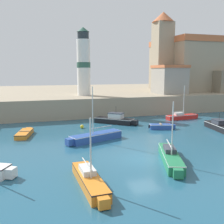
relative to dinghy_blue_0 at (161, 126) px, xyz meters
name	(u,v)px	position (x,y,z in m)	size (l,w,h in m)	color
ground_plane	(144,158)	(-6.74, -9.73, -0.33)	(200.00, 200.00, 0.00)	#235670
quay_seawall	(72,97)	(-6.74, 29.45, 1.21)	(120.00, 40.00, 3.07)	gray
dinghy_blue_0	(161,126)	(0.00, 0.00, 0.00)	(3.37, 1.79, 0.68)	#284C9E
motorboat_black_2	(115,120)	(-4.46, 5.07, 0.21)	(5.44, 5.07, 2.40)	black
dinghy_orange_3	(25,133)	(-16.44, 1.39, -0.04)	(2.07, 4.49, 0.61)	orange
sailboat_blue_4	(95,137)	(-9.33, -3.02, 0.12)	(6.40, 3.46, 5.69)	#284C9E
sailboat_red_6	(182,116)	(6.15, 5.17, 0.10)	(5.40, 1.55, 5.08)	red
motorboat_black_7	(219,126)	(6.64, -2.54, 0.15)	(2.28, 5.66, 2.17)	black
sailboat_orange_8	(90,180)	(-12.26, -13.57, 0.10)	(1.38, 6.05, 4.49)	orange
sailboat_green_9	(171,157)	(-5.14, -11.22, 0.13)	(3.30, 6.50, 4.95)	#237A4C
mooring_buoy	(82,127)	(-9.51, 3.32, -0.09)	(0.46, 0.46, 0.46)	yellow
church	(183,63)	(16.52, 21.80, 8.56)	(14.43, 15.34, 15.77)	gray
lighthouse	(84,63)	(-6.74, 15.56, 8.25)	(2.31, 2.31, 11.41)	silver
harbor_shed_far_end	(170,79)	(9.26, 14.59, 5.38)	(5.29, 5.56, 5.22)	gray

